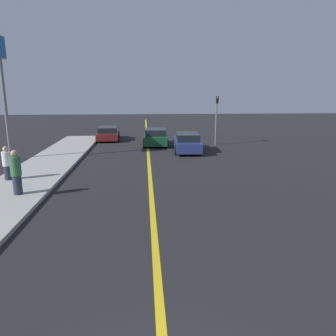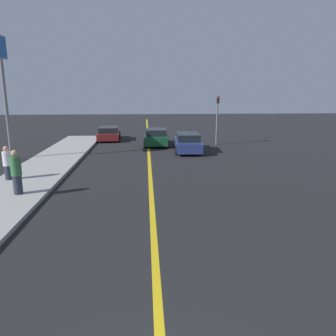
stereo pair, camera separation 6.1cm
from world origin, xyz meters
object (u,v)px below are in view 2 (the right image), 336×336
car_near_right_lane (188,143)px  car_far_distant (109,134)px  traffic_light (217,115)px  roadside_sign (2,70)px  pedestrian_mid_group (16,172)px  pedestrian_far_standing (7,163)px  car_ahead_center (157,137)px

car_near_right_lane → car_far_distant: size_ratio=1.07×
traffic_light → roadside_sign: 15.45m
pedestrian_mid_group → pedestrian_far_standing: (-1.30, 2.37, -0.12)m
car_near_right_lane → car_ahead_center: bearing=128.0°
car_far_distant → pedestrian_far_standing: pedestrian_far_standing is taller
pedestrian_mid_group → car_far_distant: bearing=83.1°
pedestrian_far_standing → car_ahead_center: bearing=55.1°
car_far_distant → traffic_light: size_ratio=1.08×
car_ahead_center → car_far_distant: 5.23m
pedestrian_far_standing → traffic_light: bearing=40.3°
car_near_right_lane → pedestrian_mid_group: bearing=-127.0°
traffic_light → car_ahead_center: bearing=177.2°
car_near_right_lane → pedestrian_mid_group: pedestrian_mid_group is taller
car_far_distant → pedestrian_mid_group: size_ratio=2.28×
pedestrian_mid_group → roadside_sign: bearing=112.8°
car_near_right_lane → roadside_sign: bearing=-165.2°
car_ahead_center → traffic_light: traffic_light is taller
pedestrian_far_standing → roadside_sign: bearing=109.8°
car_far_distant → traffic_light: (9.03, -3.40, 1.82)m
car_far_distant → traffic_light: bearing=-23.6°
car_ahead_center → pedestrian_mid_group: 14.45m
car_ahead_center → pedestrian_far_standing: bearing=-122.2°
pedestrian_far_standing → roadside_sign: roadside_sign is taller
car_ahead_center → pedestrian_mid_group: pedestrian_mid_group is taller
car_near_right_lane → roadside_sign: size_ratio=0.60×
car_far_distant → car_near_right_lane: bearing=-47.3°
car_far_distant → pedestrian_mid_group: (-1.98, -16.23, 0.50)m
car_ahead_center → traffic_light: 5.18m
car_ahead_center → pedestrian_mid_group: bearing=-112.5°
car_far_distant → traffic_light: 9.82m
roadside_sign → car_near_right_lane: bearing=12.3°
car_far_distant → roadside_sign: bearing=-123.7°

